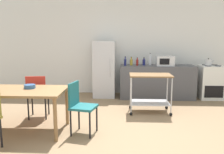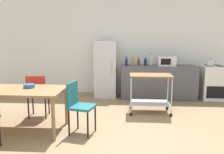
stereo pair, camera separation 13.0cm
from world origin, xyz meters
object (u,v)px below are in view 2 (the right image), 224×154
Objects in this scene: dining_table at (21,94)px; bottle_sparkling_water at (152,60)px; refrigerator at (106,69)px; bottle_sesame_oil at (139,62)px; fruit_bowl at (29,86)px; kettle at (211,62)px; stove_oven at (212,82)px; bottle_hot_sauce at (145,62)px; microwave at (166,61)px; chair_teal at (79,104)px; chair_red at (38,93)px; kitchen_cart at (150,87)px; bottle_wine at (126,62)px; bottle_soy_sauce at (133,62)px.

dining_table is 3.63m from bottle_sparkling_water.
bottle_sesame_oil is (0.91, -0.13, 0.21)m from refrigerator.
fruit_bowl is 4.55m from kettle.
stove_oven is 1.74m from bottle_sparkling_water.
bottle_hot_sauce is (1.09, -0.07, 0.21)m from refrigerator.
bottle_sesame_oil is 0.74m from microwave.
bottle_hot_sauce is at bearing -13.61° from chair_teal.
stove_oven reaches higher than fruit_bowl.
bottle_sesame_oil is (2.12, 1.80, 0.47)m from chair_red.
dining_table is at bearing -152.77° from kitchen_cart.
chair_red is 1.00× the size of chair_teal.
kettle is (4.00, 2.44, 0.33)m from dining_table.
kitchen_cart is 4.11× the size of bottle_sesame_oil.
chair_teal is at bearing -140.22° from stove_oven.
bottle_wine is at bearing -4.63° from chair_teal.
bottle_sesame_oil is (2.13, 2.49, 0.32)m from dining_table.
bottle_hot_sauce reaches higher than chair_red.
bottle_soy_sauce is at bearing -7.24° from chair_teal.
chair_teal is at bearing -94.29° from refrigerator.
kettle is at bearing 36.67° from kitchen_cart.
chair_teal is at bearing -140.22° from kettle.
bottle_hot_sauce is at bearing 47.74° from fruit_bowl.
refrigerator is at bearing 173.83° from microwave.
bottle_sparkling_water is at bearing 46.37° from fruit_bowl.
bottle_sparkling_water reaches higher than bottle_soy_sauce.
bottle_hot_sauce reaches higher than chair_teal.
fruit_bowl is (0.09, -0.58, 0.27)m from chair_red.
stove_oven is at bearing -0.15° from bottle_soy_sauce.
bottle_wine is 1.03× the size of kettle.
bottle_soy_sauce is (1.96, 1.85, 0.47)m from chair_red.
refrigerator is 1.11m from bottle_hot_sauce.
fruit_bowl is at bearing -126.29° from bottle_wine.
bottle_soy_sauce is (0.95, 2.59, 0.47)m from chair_teal.
stove_oven is at bearing 4.36° from microwave.
fruit_bowl is (-1.12, -2.50, 0.01)m from refrigerator.
bottle_soy_sauce is 0.96× the size of kettle.
chair_teal is 3.59× the size of bottle_wine.
kitchen_cart reaches higher than fruit_bowl.
bottle_hot_sauce is (0.34, 0.01, -0.00)m from bottle_soy_sauce.
bottle_sparkling_water is 0.41m from microwave.
chair_teal is at bearing -110.09° from bottle_soy_sauce.
refrigerator is at bearing 174.20° from bottle_soy_sauce.
dining_table is 0.19m from fruit_bowl.
fruit_bowl is at bearing -127.57° from bottle_soy_sauce.
bottle_sparkling_water is at bearing 15.22° from bottle_wine.
bottle_sparkling_water is (-1.63, 0.08, 0.58)m from stove_oven.
bottle_sesame_oil is (0.16, -0.05, -0.00)m from bottle_soy_sauce.
kitchen_cart is 1.42m from microwave.
chair_red reaches higher than kitchen_cart.
chair_red is at bearing -139.66° from bottle_sesame_oil.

